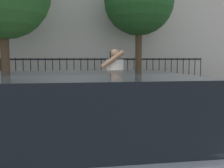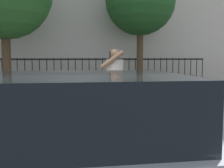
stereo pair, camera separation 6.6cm
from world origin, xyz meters
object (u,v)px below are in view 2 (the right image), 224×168
object	(u,v)px
pedestrian_on_phone	(115,82)
street_tree_near	(140,1)
street_bench	(166,91)
parked_hatchback	(88,156)

from	to	relation	value
pedestrian_on_phone	street_tree_near	xyz separation A→B (m)	(1.75, 4.06, 2.54)
pedestrian_on_phone	street_bench	bearing A→B (deg)	43.96
parked_hatchback	pedestrian_on_phone	world-z (taller)	pedestrian_on_phone
pedestrian_on_phone	street_tree_near	world-z (taller)	street_tree_near
parked_hatchback	street_bench	bearing A→B (deg)	60.53
parked_hatchback	street_bench	world-z (taller)	parked_hatchback
street_bench	street_tree_near	size ratio (longest dim) A/B	0.33
pedestrian_on_phone	street_bench	xyz separation A→B (m)	(1.85, 1.78, -0.44)
street_bench	street_tree_near	xyz separation A→B (m)	(-0.09, 2.28, 2.98)
parked_hatchback	pedestrian_on_phone	bearing A→B (deg)	73.78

